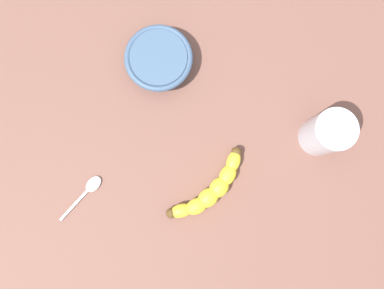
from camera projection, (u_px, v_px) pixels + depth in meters
wooden_tabletop at (211, 179)px, 86.73cm from camera, size 120.00×120.00×3.00cm
banana at (211, 190)px, 83.31cm from camera, size 8.63×18.66×3.47cm
smoothie_glass at (326, 133)px, 80.35cm from camera, size 7.64×7.64×12.09cm
ceramic_bowl at (159, 60)px, 84.86cm from camera, size 13.39×13.39×4.44cm
teaspoon at (91, 187)px, 84.70cm from camera, size 3.68×11.26×0.80cm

